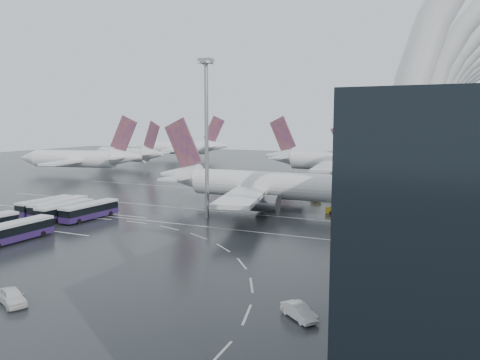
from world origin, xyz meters
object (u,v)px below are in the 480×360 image
at_px(jet_remote_mid, 128,155).
at_px(bus_row_far_c, 15,231).
at_px(airliner_gate_c, 381,155).
at_px(van_curve_b, 12,297).
at_px(jet_remote_far, 181,148).
at_px(bus_row_near_d, 90,210).
at_px(floodlight_mast, 206,119).
at_px(bus_row_near_a, 45,206).
at_px(jet_remote_west, 82,159).
at_px(gse_cart_belly_a, 332,210).
at_px(van_curve_c, 299,311).
at_px(airliner_gate_b, 344,163).
at_px(bus_row_near_c, 66,210).
at_px(gse_cart_belly_e, 316,199).
at_px(airliner_main, 271,186).
at_px(gse_cart_belly_d, 357,207).
at_px(bus_row_near_b, 59,207).

bearing_deg(jet_remote_mid, bus_row_far_c, 132.97).
distance_m(airliner_gate_c, van_curve_b, 174.86).
xyz_separation_m(jet_remote_far, bus_row_far_c, (62.73, -151.06, -3.86)).
relative_size(bus_row_near_d, floodlight_mast, 0.43).
xyz_separation_m(jet_remote_mid, bus_row_far_c, (62.58, -108.59, -3.19)).
height_order(jet_remote_far, bus_row_near_a, jet_remote_far).
relative_size(jet_remote_west, gse_cart_belly_a, 20.79).
bearing_deg(bus_row_near_d, van_curve_c, -115.40).
bearing_deg(airliner_gate_b, gse_cart_belly_a, -75.11).
bearing_deg(bus_row_near_a, bus_row_near_c, -103.78).
xyz_separation_m(bus_row_near_c, gse_cart_belly_e, (38.87, 40.30, -1.12)).
relative_size(jet_remote_west, bus_row_near_d, 3.69).
xyz_separation_m(airliner_main, bus_row_near_c, (-32.42, -27.18, -3.24)).
height_order(bus_row_far_c, floodlight_mast, floodlight_mast).
relative_size(airliner_gate_c, jet_remote_west, 1.01).
bearing_deg(bus_row_near_a, van_curve_b, -133.97).
bearing_deg(jet_remote_west, van_curve_c, 129.70).
height_order(airliner_main, gse_cart_belly_d, airliner_main).
relative_size(bus_row_near_a, gse_cart_belly_d, 5.10).
height_order(airliner_gate_c, bus_row_near_a, airliner_gate_c).
relative_size(bus_row_near_d, gse_cart_belly_d, 5.30).
height_order(bus_row_near_c, floodlight_mast, floodlight_mast).
distance_m(jet_remote_far, gse_cart_belly_d, 147.74).
xyz_separation_m(jet_remote_mid, van_curve_c, (112.09, -117.79, -4.21)).
bearing_deg(jet_remote_west, gse_cart_belly_d, 152.82).
bearing_deg(bus_row_near_d, bus_row_near_b, 95.86).
bearing_deg(bus_row_far_c, airliner_gate_b, -14.09).
bearing_deg(jet_remote_west, airliner_main, 146.59).
xyz_separation_m(bus_row_near_b, van_curve_b, (30.30, -36.11, -0.97)).
bearing_deg(van_curve_b, gse_cart_belly_a, 8.44).
bearing_deg(jet_remote_mid, van_curve_c, 146.59).
height_order(airliner_gate_b, bus_row_near_d, airliner_gate_b).
relative_size(bus_row_far_c, van_curve_c, 2.92).
height_order(bus_row_near_b, bus_row_far_c, bus_row_near_b).
relative_size(airliner_gate_b, bus_row_near_c, 4.68).
distance_m(jet_remote_west, bus_row_near_a, 74.83).
height_order(bus_row_far_c, van_curve_c, bus_row_far_c).
relative_size(airliner_main, bus_row_near_d, 4.46).
xyz_separation_m(jet_remote_far, van_curve_b, (84.03, -169.26, -4.77)).
height_order(jet_remote_west, floodlight_mast, floodlight_mast).
distance_m(floodlight_mast, gse_cart_belly_d, 37.45).
bearing_deg(gse_cart_belly_d, bus_row_near_b, -149.55).
height_order(airliner_main, floodlight_mast, floodlight_mast).
bearing_deg(gse_cart_belly_e, bus_row_near_c, -133.96).
height_order(van_curve_b, gse_cart_belly_e, van_curve_b).
relative_size(airliner_gate_b, van_curve_c, 13.43).
distance_m(van_curve_c, gse_cart_belly_d, 58.60).
bearing_deg(van_curve_b, bus_row_near_a, 68.75).
xyz_separation_m(jet_remote_mid, bus_row_near_d, (61.19, -90.29, -3.19)).
distance_m(jet_remote_mid, floodlight_mast, 115.03).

